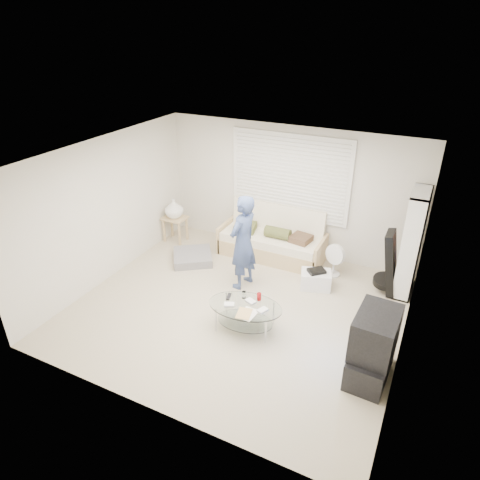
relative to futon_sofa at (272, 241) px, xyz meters
The scene contains 13 objects.
ground 1.91m from the futon_sofa, 85.11° to the right, with size 5.00×5.00×0.00m, color #B5A88C.
room_shell 1.92m from the futon_sofa, 83.44° to the right, with size 5.02×4.52×2.51m.
window_blinds 1.28m from the futon_sofa, 63.94° to the left, with size 2.32×0.08×1.62m.
futon_sofa is the anchor object (origin of this frame).
grey_floor_pillow 1.58m from the futon_sofa, 146.09° to the right, with size 0.71×0.71×0.16m, color slate.
side_table 2.11m from the futon_sofa, behind, with size 0.47×0.38×0.94m.
bookshelf 2.55m from the futon_sofa, ahead, with size 0.29×0.76×1.81m.
guitar_case 2.27m from the futon_sofa, ahead, with size 0.40×0.41×1.11m.
floor_fan 1.29m from the futon_sofa, ahead, with size 0.39×0.26×0.63m.
storage_bin 1.33m from the futon_sofa, 32.89° to the right, with size 0.59×0.50×0.36m.
tv_unit 3.37m from the futon_sofa, 45.58° to the right, with size 0.53×0.92×0.97m.
coffee_table 2.31m from the futon_sofa, 77.66° to the right, with size 1.19×0.83×0.53m.
standing_person 1.31m from the futon_sofa, 92.86° to the right, with size 0.61×0.40×1.68m, color navy.
Camera 1 is at (2.53, -5.04, 4.17)m, focal length 32.00 mm.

